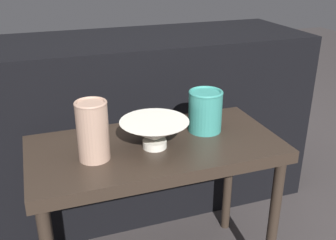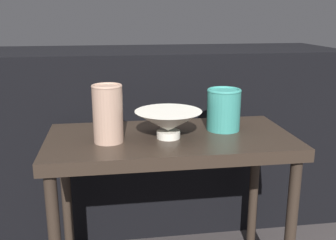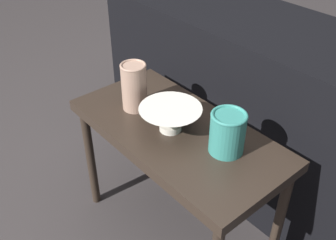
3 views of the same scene
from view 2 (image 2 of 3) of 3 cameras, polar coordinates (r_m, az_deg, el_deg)
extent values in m
cube|color=#2D231C|center=(1.29, 0.33, -3.12)|extent=(0.80, 0.40, 0.04)
cylinder|color=#2D231C|center=(1.36, 17.34, -15.32)|extent=(0.04, 0.04, 0.50)
cylinder|color=#2D231C|center=(1.54, -14.47, -11.38)|extent=(0.04, 0.04, 0.50)
cylinder|color=#2D231C|center=(1.62, 12.35, -9.73)|extent=(0.04, 0.04, 0.50)
cube|color=black|center=(1.82, -2.23, -2.00)|extent=(1.65, 0.50, 0.77)
cylinder|color=silver|center=(1.25, 0.05, -2.09)|extent=(0.08, 0.08, 0.02)
cone|color=silver|center=(1.24, 0.06, -0.14)|extent=(0.21, 0.21, 0.06)
cylinder|color=tan|center=(1.21, -8.72, 0.81)|extent=(0.09, 0.09, 0.17)
torus|color=tan|center=(1.19, -8.89, 4.88)|extent=(0.09, 0.09, 0.01)
cylinder|color=teal|center=(1.34, 8.07, 1.41)|extent=(0.11, 0.11, 0.14)
torus|color=teal|center=(1.33, 8.18, 4.26)|extent=(0.11, 0.11, 0.01)
camera|label=1|loc=(0.27, -67.81, 48.83)|focal=42.00mm
camera|label=3|loc=(1.18, 62.03, 29.13)|focal=42.00mm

